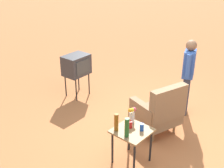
% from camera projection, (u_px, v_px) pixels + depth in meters
% --- Properties ---
extents(ground_plane, '(60.00, 60.00, 0.00)m').
position_uv_depth(ground_plane, '(160.00, 132.00, 5.60)').
color(ground_plane, '#B76B3D').
extents(armchair, '(0.95, 0.97, 1.06)m').
position_uv_depth(armchair, '(159.00, 110.00, 5.38)').
color(armchair, '#937047').
rests_on(armchair, ground).
extents(side_table, '(0.56, 0.56, 0.63)m').
position_uv_depth(side_table, '(132.00, 135.00, 4.59)').
color(side_table, black).
rests_on(side_table, ground).
extents(tv_on_stand, '(0.62, 0.47, 1.03)m').
position_uv_depth(tv_on_stand, '(76.00, 65.00, 6.72)').
color(tv_on_stand, black).
rests_on(tv_on_stand, ground).
extents(person_standing, '(0.53, 0.34, 1.64)m').
position_uv_depth(person_standing, '(188.00, 73.00, 5.90)').
color(person_standing, '#2D3347').
rests_on(person_standing, ground).
extents(bottle_wine_green, '(0.07, 0.07, 0.32)m').
position_uv_depth(bottle_wine_green, '(127.00, 128.00, 4.33)').
color(bottle_wine_green, '#1E5623').
rests_on(bottle_wine_green, side_table).
extents(soda_can_red, '(0.07, 0.07, 0.12)m').
position_uv_depth(soda_can_red, '(130.00, 125.00, 4.59)').
color(soda_can_red, red).
rests_on(soda_can_red, side_table).
extents(soda_can_blue, '(0.07, 0.07, 0.12)m').
position_uv_depth(soda_can_blue, '(142.00, 127.00, 4.52)').
color(soda_can_blue, blue).
rests_on(soda_can_blue, side_table).
extents(bottle_tall_amber, '(0.07, 0.07, 0.30)m').
position_uv_depth(bottle_tall_amber, '(116.00, 122.00, 4.48)').
color(bottle_tall_amber, brown).
rests_on(bottle_tall_amber, side_table).
extents(flower_vase, '(0.15, 0.10, 0.27)m').
position_uv_depth(flower_vase, '(132.00, 114.00, 4.71)').
color(flower_vase, silver).
rests_on(flower_vase, side_table).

